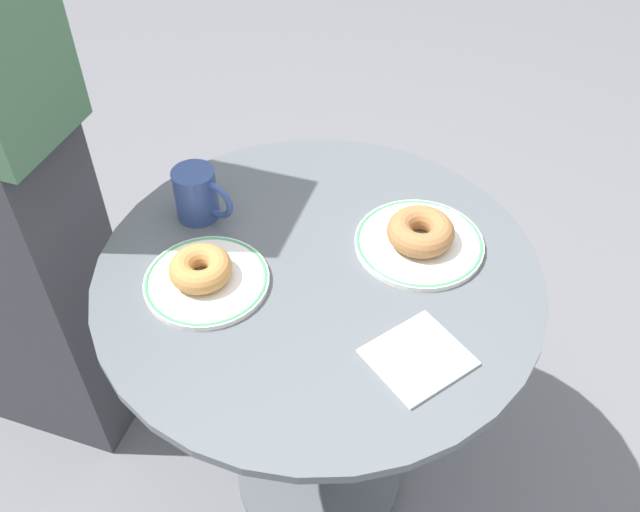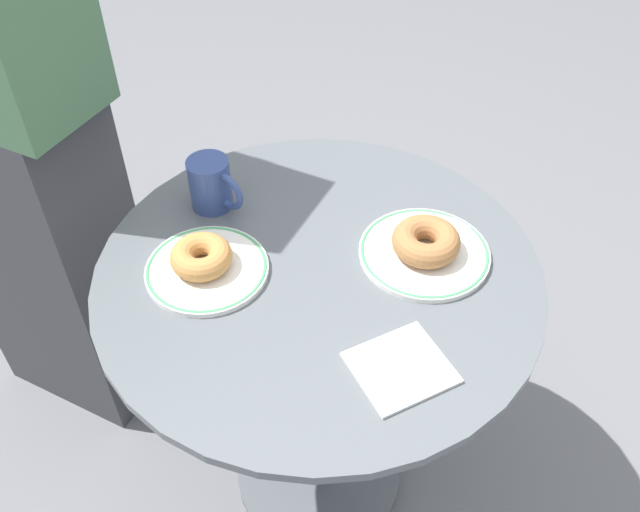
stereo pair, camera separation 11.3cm
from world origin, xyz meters
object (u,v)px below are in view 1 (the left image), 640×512
object	(u,v)px
plate_right	(418,241)
paper_napkin	(418,357)
cafe_table	(319,346)
donut_cinnamon	(420,230)
donut_old_fashioned	(201,268)
plate_left	(207,280)
coffee_mug	(198,195)

from	to	relation	value
plate_right	paper_napkin	xyz separation A→B (m)	(-0.10, -0.23, -0.00)
cafe_table	donut_cinnamon	size ratio (longest dim) A/B	6.49
donut_old_fashioned	paper_napkin	world-z (taller)	donut_old_fashioned
plate_left	plate_right	xyz separation A→B (m)	(0.37, -0.02, 0.00)
cafe_table	donut_old_fashioned	bearing A→B (deg)	170.20
paper_napkin	cafe_table	bearing A→B (deg)	110.18
plate_left	donut_cinnamon	distance (m)	0.37
plate_left	plate_right	size ratio (longest dim) A/B	0.92
cafe_table	donut_old_fashioned	world-z (taller)	donut_old_fashioned
plate_left	donut_cinnamon	bearing A→B (deg)	-3.77
plate_left	paper_napkin	bearing A→B (deg)	-43.32
plate_right	coffee_mug	size ratio (longest dim) A/B	2.14
cafe_table	plate_right	world-z (taller)	plate_right
plate_left	donut_old_fashioned	bearing A→B (deg)	139.74
plate_left	plate_right	distance (m)	0.37
donut_cinnamon	plate_left	bearing A→B (deg)	176.23
donut_old_fashioned	coffee_mug	xyz separation A→B (m)	(0.03, 0.16, 0.02)
paper_napkin	donut_cinnamon	bearing A→B (deg)	65.79
plate_right	donut_old_fashioned	xyz separation A→B (m)	(-0.37, 0.03, 0.03)
donut_cinnamon	paper_napkin	distance (m)	0.25
plate_right	paper_napkin	distance (m)	0.25
plate_left	donut_cinnamon	size ratio (longest dim) A/B	1.77
cafe_table	plate_left	distance (m)	0.28
coffee_mug	cafe_table	bearing A→B (deg)	-51.06
plate_left	paper_napkin	xyz separation A→B (m)	(0.27, -0.25, -0.00)
cafe_table	paper_napkin	distance (m)	0.32
plate_right	coffee_mug	distance (m)	0.40
cafe_table	coffee_mug	bearing A→B (deg)	128.94
cafe_table	plate_right	bearing A→B (deg)	1.04
cafe_table	plate_left	xyz separation A→B (m)	(-0.18, 0.03, 0.22)
plate_right	donut_cinnamon	xyz separation A→B (m)	(0.00, 0.00, 0.03)
cafe_table	coffee_mug	world-z (taller)	coffee_mug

